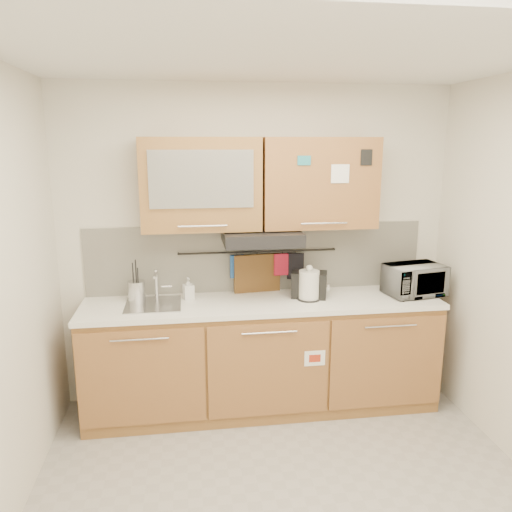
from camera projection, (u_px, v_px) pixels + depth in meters
name	position (u px, v px, depth m)	size (l,w,h in m)	color
floor	(293.00, 508.00, 2.99)	(3.20, 3.20, 0.00)	#9E9993
ceiling	(301.00, 46.00, 2.41)	(3.20, 3.20, 0.00)	white
wall_back	(257.00, 246.00, 4.15)	(3.20, 3.20, 0.00)	silver
base_cabinet	(262.00, 361.00, 4.05)	(2.80, 0.64, 0.88)	olive
countertop	(263.00, 303.00, 3.94)	(2.82, 0.62, 0.04)	white
backsplash	(257.00, 258.00, 4.16)	(2.80, 0.02, 0.56)	silver
upper_cabinets	(260.00, 183.00, 3.86)	(1.82, 0.37, 0.70)	olive
range_hood	(262.00, 237.00, 3.88)	(0.60, 0.46, 0.10)	black
sink	(154.00, 304.00, 3.84)	(0.42, 0.40, 0.26)	silver
utensil_rail	(258.00, 252.00, 4.11)	(0.02, 0.02, 1.30)	black
utensil_crock	(137.00, 291.00, 3.89)	(0.17, 0.17, 0.33)	#BCBDC1
kettle	(309.00, 286.00, 3.94)	(0.21, 0.20, 0.28)	silver
toaster	(309.00, 284.00, 4.01)	(0.31, 0.24, 0.21)	black
microwave	(414.00, 280.00, 4.07)	(0.45, 0.31, 0.25)	#999999
soap_bottle	(188.00, 288.00, 3.96)	(0.08, 0.08, 0.17)	#999999
cutting_board	(257.00, 282.00, 4.15)	(0.39, 0.03, 0.48)	brown
oven_mitt	(237.00, 266.00, 4.10)	(0.11, 0.03, 0.19)	#1F4890
dark_pouch	(295.00, 266.00, 4.17)	(0.14, 0.04, 0.22)	black
pot_holder	(283.00, 264.00, 4.15)	(0.15, 0.02, 0.18)	red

